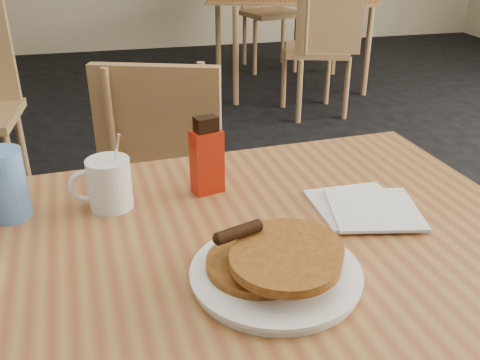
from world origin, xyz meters
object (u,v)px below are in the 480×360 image
syrup_bottle (207,158)px  main_table (214,269)px  pancake_plate (276,266)px  blue_tumbler (5,185)px  chair_neighbor_near (322,37)px  chair_main_far (164,186)px  coffee_mug (108,183)px

syrup_bottle → main_table: bearing=-113.9°
main_table → pancake_plate: (0.08, -0.11, 0.07)m
syrup_bottle → blue_tumbler: size_ratio=1.20×
pancake_plate → syrup_bottle: (-0.05, 0.32, 0.05)m
main_table → pancake_plate: pancake_plate is taller
chair_neighbor_near → pancake_plate: (-1.15, -2.69, 0.22)m
chair_main_far → main_table: bearing=-69.3°
chair_neighbor_near → coffee_mug: bearing=-102.4°
chair_main_far → pancake_plate: chair_main_far is taller
main_table → pancake_plate: 0.15m
main_table → coffee_mug: coffee_mug is taller
main_table → blue_tumbler: bearing=150.0°
chair_neighbor_near → syrup_bottle: (-1.20, -2.37, 0.27)m
chair_main_far → chair_neighbor_near: (1.25, 1.87, 0.03)m
main_table → blue_tumbler: blue_tumbler is taller
syrup_bottle → blue_tumbler: (-0.38, -0.02, -0.01)m
coffee_mug → blue_tumbler: 0.19m
chair_neighbor_near → pancake_plate: size_ratio=3.42×
pancake_plate → coffee_mug: coffee_mug is taller
chair_neighbor_near → syrup_bottle: size_ratio=5.68×
main_table → blue_tumbler: 0.42m
chair_main_far → blue_tumbler: size_ratio=6.46×
main_table → chair_neighbor_near: chair_neighbor_near is taller
pancake_plate → syrup_bottle: syrup_bottle is taller
chair_main_far → pancake_plate: 0.87m
chair_neighbor_near → coffee_mug: size_ratio=5.86×
chair_neighbor_near → main_table: bearing=-97.5°
pancake_plate → syrup_bottle: 0.33m
pancake_plate → syrup_bottle: size_ratio=1.66×
syrup_bottle → chair_main_far: bearing=80.0°
chair_main_far → coffee_mug: bearing=-86.8°
coffee_mug → syrup_bottle: size_ratio=0.97×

